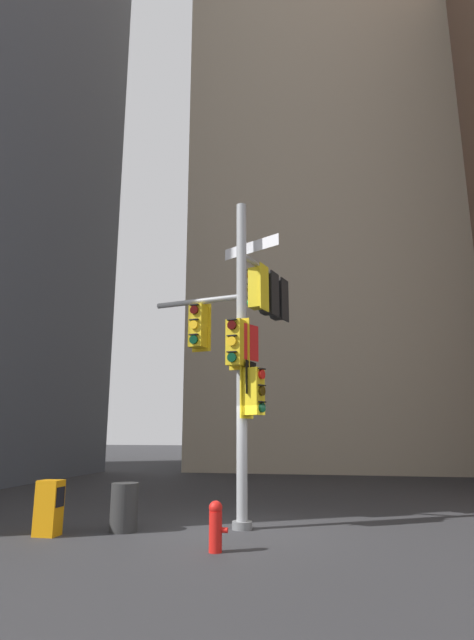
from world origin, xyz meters
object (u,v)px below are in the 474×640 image
trash_bin (124,507)px  fire_hydrant (216,525)px  newspaper_box (49,508)px  signal_pole_assembly (247,332)px

trash_bin → fire_hydrant: bearing=-30.6°
newspaper_box → trash_bin: size_ratio=1.10×
signal_pole_assembly → fire_hydrant: 4.53m
fire_hydrant → newspaper_box: size_ratio=0.79×
fire_hydrant → newspaper_box: bearing=169.7°
fire_hydrant → newspaper_box: (-3.49, 0.64, 0.09)m
newspaper_box → trash_bin: 1.43m
signal_pole_assembly → newspaper_box: size_ratio=7.01×
fire_hydrant → trash_bin: trash_bin is taller
fire_hydrant → trash_bin: size_ratio=0.88×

